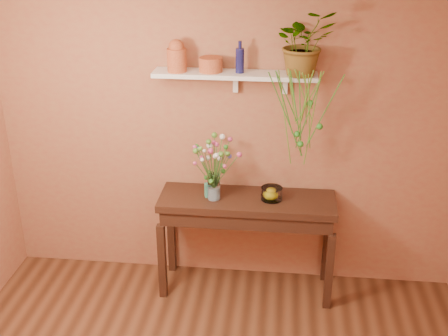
# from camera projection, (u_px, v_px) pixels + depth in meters

# --- Properties ---
(room) EXTENTS (4.04, 4.04, 2.70)m
(room) POSITION_uv_depth(u_px,v_px,m) (192.00, 268.00, 3.05)
(room) COLOR brown
(room) RESTS_ON ground
(sideboard) EXTENTS (1.48, 0.48, 0.90)m
(sideboard) POSITION_uv_depth(u_px,v_px,m) (247.00, 212.00, 4.85)
(sideboard) COLOR #371D14
(sideboard) RESTS_ON ground
(wall_shelf) EXTENTS (1.30, 0.24, 0.19)m
(wall_shelf) POSITION_uv_depth(u_px,v_px,m) (236.00, 75.00, 4.51)
(wall_shelf) COLOR white
(wall_shelf) RESTS_ON room
(terracotta_jug) EXTENTS (0.16, 0.16, 0.26)m
(terracotta_jug) POSITION_uv_depth(u_px,v_px,m) (177.00, 56.00, 4.47)
(terracotta_jug) COLOR #BD613A
(terracotta_jug) RESTS_ON wall_shelf
(terracotta_pot) EXTENTS (0.19, 0.19, 0.11)m
(terracotta_pot) POSITION_uv_depth(u_px,v_px,m) (211.00, 65.00, 4.50)
(terracotta_pot) COLOR #BD613A
(terracotta_pot) RESTS_ON wall_shelf
(blue_bottle) EXTENTS (0.09, 0.09, 0.25)m
(blue_bottle) POSITION_uv_depth(u_px,v_px,m) (240.00, 60.00, 4.45)
(blue_bottle) COLOR #161549
(blue_bottle) RESTS_ON wall_shelf
(spider_plant) EXTENTS (0.55, 0.52, 0.50)m
(spider_plant) POSITION_uv_depth(u_px,v_px,m) (304.00, 43.00, 4.32)
(spider_plant) COLOR #2C7922
(spider_plant) RESTS_ON wall_shelf
(plant_fronds) EXTENTS (0.56, 0.36, 0.80)m
(plant_fronds) POSITION_uv_depth(u_px,v_px,m) (303.00, 116.00, 4.39)
(plant_fronds) COLOR #2C7922
(plant_fronds) RESTS_ON wall_shelf
(glass_vase) EXTENTS (0.11, 0.11, 0.22)m
(glass_vase) POSITION_uv_depth(u_px,v_px,m) (214.00, 189.00, 4.74)
(glass_vase) COLOR white
(glass_vase) RESTS_ON sideboard
(bouquet) EXTENTS (0.42, 0.37, 0.44)m
(bouquet) POSITION_uv_depth(u_px,v_px,m) (213.00, 156.00, 4.63)
(bouquet) COLOR #386B28
(bouquet) RESTS_ON glass_vase
(glass_bowl) EXTENTS (0.18, 0.18, 0.11)m
(glass_bowl) POSITION_uv_depth(u_px,v_px,m) (272.00, 194.00, 4.75)
(glass_bowl) COLOR white
(glass_bowl) RESTS_ON sideboard
(lemon) EXTENTS (0.08, 0.08, 0.08)m
(lemon) POSITION_uv_depth(u_px,v_px,m) (271.00, 194.00, 4.75)
(lemon) COLOR yellow
(lemon) RESTS_ON glass_bowl
(carton) EXTENTS (0.07, 0.06, 0.12)m
(carton) POSITION_uv_depth(u_px,v_px,m) (208.00, 190.00, 4.79)
(carton) COLOR teal
(carton) RESTS_ON sideboard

